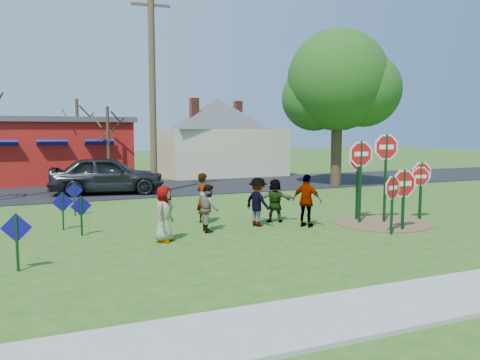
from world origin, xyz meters
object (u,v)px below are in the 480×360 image
at_px(stop_sign_b, 361,161).
at_px(stop_sign_c, 386,157).
at_px(stop_sign_d, 420,180).
at_px(leafy_tree, 340,86).
at_px(stop_sign_a, 392,192).
at_px(suv, 108,175).
at_px(utility_pole, 152,82).
at_px(person_b, 203,198).
at_px(person_a, 164,214).

xyz_separation_m(stop_sign_b, stop_sign_c, (0.85, -0.22, 0.12)).
height_order(stop_sign_d, leafy_tree, leafy_tree).
bearing_deg(stop_sign_a, suv, 101.46).
xyz_separation_m(suv, utility_pole, (2.12, -0.75, 4.45)).
height_order(person_b, leafy_tree, leafy_tree).
bearing_deg(stop_sign_b, person_b, 164.56).
bearing_deg(leafy_tree, stop_sign_b, -120.65).
xyz_separation_m(stop_sign_b, stop_sign_d, (2.37, -0.24, -0.71)).
bearing_deg(stop_sign_c, stop_sign_a, -112.85).
xyz_separation_m(stop_sign_a, person_a, (-6.51, 1.72, -0.49)).
distance_m(person_b, utility_pole, 9.15).
bearing_deg(suv, utility_pole, -99.32).
xyz_separation_m(stop_sign_d, suv, (-9.26, 10.94, -0.43)).
bearing_deg(stop_sign_b, suv, 129.98).
xyz_separation_m(stop_sign_a, stop_sign_d, (2.55, 1.54, 0.11)).
distance_m(stop_sign_b, stop_sign_d, 2.49).
bearing_deg(stop_sign_c, stop_sign_d, 9.76).
distance_m(stop_sign_c, person_a, 7.67).
relative_size(stop_sign_b, person_b, 1.71).
relative_size(stop_sign_d, leafy_tree, 0.23).
bearing_deg(stop_sign_a, person_a, 148.34).
xyz_separation_m(stop_sign_c, suv, (-7.75, 10.92, -1.26)).
xyz_separation_m(stop_sign_a, leafy_tree, (5.65, 11.01, 4.28)).
bearing_deg(leafy_tree, person_b, -145.06).
bearing_deg(utility_pole, person_b, -90.55).
height_order(stop_sign_b, person_b, stop_sign_b).
bearing_deg(stop_sign_d, stop_sign_a, -136.06).
xyz_separation_m(stop_sign_a, person_b, (-4.67, 3.80, -0.43)).
bearing_deg(utility_pole, stop_sign_a, -68.60).
bearing_deg(stop_sign_d, utility_pole, 137.82).
bearing_deg(stop_sign_b, stop_sign_a, -88.46).
height_order(stop_sign_b, person_a, stop_sign_b).
xyz_separation_m(stop_sign_d, leafy_tree, (3.10, 9.47, 4.18)).
height_order(stop_sign_c, person_a, stop_sign_c).
bearing_deg(stop_sign_c, utility_pole, 129.52).
distance_m(stop_sign_b, person_a, 6.81).
distance_m(stop_sign_d, leafy_tree, 10.81).
xyz_separation_m(stop_sign_c, leafy_tree, (4.62, 9.45, 3.35)).
height_order(stop_sign_c, stop_sign_d, stop_sign_c).
bearing_deg(person_b, leafy_tree, -71.56).
bearing_deg(utility_pole, stop_sign_c, -61.06).
height_order(suv, utility_pole, utility_pole).
distance_m(person_a, person_b, 2.77).
bearing_deg(stop_sign_d, stop_sign_c, -168.00).
height_order(stop_sign_d, utility_pole, utility_pole).
bearing_deg(stop_sign_d, suv, 143.06).
bearing_deg(stop_sign_d, person_b, 175.40).
relative_size(stop_sign_b, person_a, 1.85).
relative_size(stop_sign_c, stop_sign_d, 1.59).
bearing_deg(leafy_tree, suv, 173.23).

